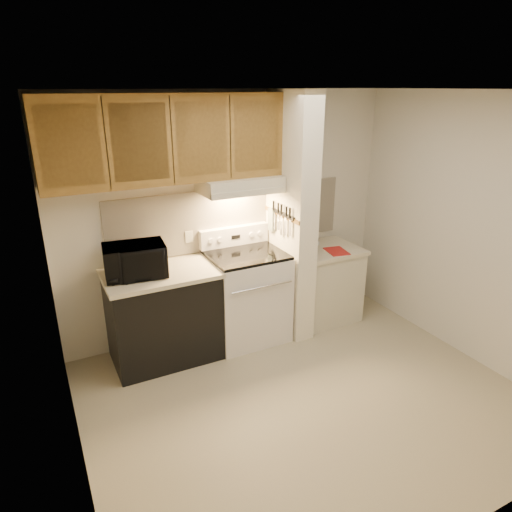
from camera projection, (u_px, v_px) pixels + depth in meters
floor at (305, 397)px, 3.94m from camera, size 3.60×3.60×0.00m
ceiling at (319, 90)px, 3.07m from camera, size 3.60×3.60×0.00m
wall_back at (231, 216)px, 4.76m from camera, size 3.60×2.50×0.02m
wall_left at (60, 312)px, 2.74m from camera, size 0.02×3.00×2.50m
wall_right at (472, 231)px, 4.27m from camera, size 0.02×3.00×2.50m
backsplash at (232, 218)px, 4.75m from camera, size 2.60×0.02×0.63m
range_body at (246, 297)px, 4.74m from camera, size 0.76×0.65×0.92m
oven_window at (260, 306)px, 4.47m from camera, size 0.50×0.01×0.30m
oven_handle at (262, 287)px, 4.36m from camera, size 0.65×0.02×0.02m
cooktop at (246, 255)px, 4.58m from camera, size 0.74×0.64×0.03m
range_backguard at (234, 236)px, 4.78m from camera, size 0.76×0.08×0.20m
range_display at (236, 237)px, 4.74m from camera, size 0.10×0.01×0.04m
range_knob_left_outer at (211, 241)px, 4.62m from camera, size 0.05×0.02×0.05m
range_knob_left_inner at (220, 240)px, 4.66m from camera, size 0.05×0.02×0.05m
range_knob_right_inner at (251, 235)px, 4.81m from camera, size 0.05×0.02×0.05m
range_knob_right_outer at (260, 233)px, 4.86m from camera, size 0.05×0.02×0.05m
dishwasher_front at (164, 317)px, 4.39m from camera, size 1.00×0.63×0.87m
left_countertop at (160, 274)px, 4.23m from camera, size 1.04×0.67×0.04m
spoon_rest at (134, 279)px, 4.03m from camera, size 0.22×0.14×0.01m
teal_jar at (116, 266)px, 4.24m from camera, size 0.09×0.09×0.09m
outlet at (189, 237)px, 4.58m from camera, size 0.08×0.01×0.12m
microwave at (135, 261)px, 4.08m from camera, size 0.57×0.42×0.30m
partition_pillar at (291, 218)px, 4.68m from camera, size 0.22×0.70×2.50m
pillar_trim at (281, 215)px, 4.61m from camera, size 0.01×0.70×0.04m
knife_strip at (283, 214)px, 4.56m from camera, size 0.02×0.42×0.04m
knife_blade_a at (290, 228)px, 4.46m from camera, size 0.01×0.03×0.16m
knife_handle_a at (290, 213)px, 4.41m from camera, size 0.02×0.02×0.10m
knife_blade_b at (285, 227)px, 4.54m from camera, size 0.01×0.04×0.18m
knife_handle_b at (286, 211)px, 4.47m from camera, size 0.02×0.02×0.10m
knife_blade_c at (281, 226)px, 4.60m from camera, size 0.01×0.04×0.20m
knife_handle_c at (281, 209)px, 4.55m from camera, size 0.02×0.02×0.10m
knife_blade_d at (278, 222)px, 4.65m from camera, size 0.01×0.04×0.16m
knife_handle_d at (278, 208)px, 4.60m from camera, size 0.02×0.02×0.10m
knife_blade_e at (274, 221)px, 4.73m from camera, size 0.01×0.04×0.18m
knife_handle_e at (274, 206)px, 4.69m from camera, size 0.02×0.02×0.10m
oven_mitt at (271, 220)px, 4.78m from camera, size 0.03×0.10×0.24m
right_cab_base at (323, 285)px, 5.17m from camera, size 0.70×0.60×0.81m
right_countertop at (325, 250)px, 5.02m from camera, size 0.74×0.64×0.04m
red_folder at (337, 251)px, 4.91m from camera, size 0.25×0.31×0.01m
white_box at (313, 242)px, 5.14m from camera, size 0.16×0.13×0.04m
range_hood at (240, 184)px, 4.44m from camera, size 0.78×0.44×0.15m
hood_lip at (249, 193)px, 4.28m from camera, size 0.78×0.04×0.06m
upper_cabinets at (166, 139)px, 4.02m from camera, size 2.18×0.33×0.77m
cab_door_a at (70, 146)px, 3.54m from camera, size 0.46×0.01×0.63m
cab_gap_a at (106, 144)px, 3.66m from camera, size 0.01×0.01×0.73m
cab_door_b at (140, 142)px, 3.77m from camera, size 0.46×0.01×0.63m
cab_gap_b at (172, 141)px, 3.89m from camera, size 0.01×0.01×0.73m
cab_door_c at (202, 139)px, 4.01m from camera, size 0.46×0.01×0.63m
cab_gap_c at (230, 138)px, 4.12m from camera, size 0.01×0.01×0.73m
cab_door_d at (257, 136)px, 4.24m from camera, size 0.46×0.01×0.63m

